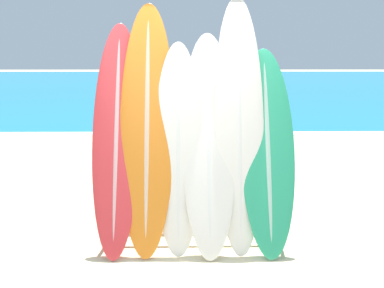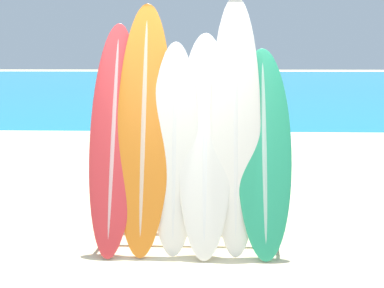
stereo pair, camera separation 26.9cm
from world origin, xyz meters
The scene contains 11 objects.
ground_plane centered at (0.00, 0.00, 0.00)m, with size 160.00×160.00×0.00m, color beige.
ocean_water centered at (0.00, 37.11, 0.00)m, with size 120.00×60.00×0.01m.
surfboard_rack centered at (0.16, 0.72, 0.49)m, with size 1.86×0.04×0.91m.
surfboard_slot_0 centered at (-0.61, 0.81, 1.16)m, with size 0.49×1.01×2.31m.
surfboard_slot_1 centered at (-0.30, 0.83, 1.26)m, with size 0.56×1.00×2.52m.
surfboard_slot_2 centered at (0.01, 0.75, 1.05)m, with size 0.49×0.71×2.10m.
surfboard_slot_3 centered at (0.32, 0.78, 1.10)m, with size 0.55×0.99×2.21m.
surfboard_slot_4 centered at (0.63, 0.82, 1.29)m, with size 0.51×0.86×2.58m.
surfboard_slot_5 centered at (0.92, 0.75, 1.02)m, with size 0.55×0.90×2.04m.
person_near_water centered at (-1.10, 6.60, 0.83)m, with size 0.26×0.21×1.52m.
person_mid_beach centered at (-0.45, 4.69, 0.93)m, with size 0.28×0.29×1.70m.
Camera 1 is at (0.09, -3.69, 1.92)m, focal length 42.00 mm.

